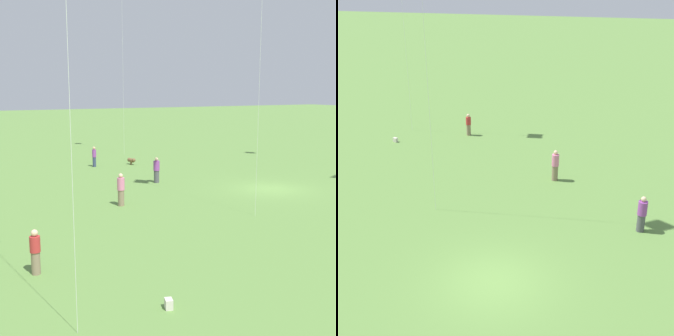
# 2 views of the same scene
# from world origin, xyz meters

# --- Properties ---
(ground_plane) EXTENTS (240.00, 240.00, 0.00)m
(ground_plane) POSITION_xyz_m (0.00, 0.00, 0.00)
(ground_plane) COLOR #5B843D
(person_0) EXTENTS (0.50, 0.50, 1.59)m
(person_0) POSITION_xyz_m (7.21, -16.13, 0.79)
(person_0) COLOR #847056
(person_0) RESTS_ON ground_plane
(person_1) EXTENTS (0.52, 0.52, 1.73)m
(person_1) POSITION_xyz_m (-5.17, -5.55, 0.85)
(person_1) COLOR #4C4C51
(person_1) RESTS_ON ground_plane
(person_2) EXTENTS (0.57, 0.57, 1.79)m
(person_2) POSITION_xyz_m (-0.33, -10.03, 0.89)
(person_2) COLOR #847056
(person_2) RESTS_ON ground_plane
(person_3) EXTENTS (0.39, 0.39, 1.65)m
(person_3) POSITION_xyz_m (-13.35, -7.22, 0.84)
(person_3) COLOR #333D5B
(person_3) RESTS_ON ground_plane
(dog_0) EXTENTS (0.87, 0.46, 0.56)m
(dog_0) POSITION_xyz_m (-12.96, -4.08, 0.36)
(dog_0) COLOR brown
(dog_0) RESTS_ON ground_plane
(picnic_bag_1) EXTENTS (0.35, 0.29, 0.30)m
(picnic_bag_1) POSITION_xyz_m (11.57, -13.26, 0.15)
(picnic_bag_1) COLOR beige
(picnic_bag_1) RESTS_ON ground_plane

